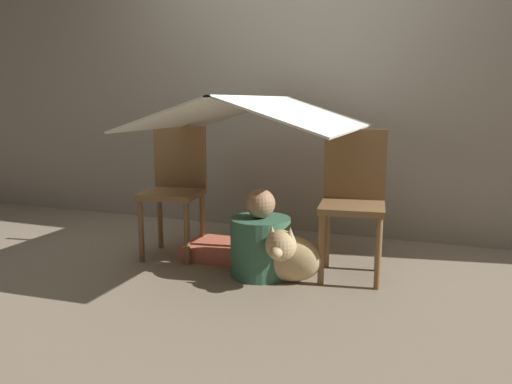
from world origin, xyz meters
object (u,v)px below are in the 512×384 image
Objects in this scene: chair_right at (353,196)px; person_front at (260,242)px; chair_left at (175,185)px; dog at (287,255)px.

chair_right reaches higher than person_front.
chair_left is 1.00× the size of chair_right.
chair_left is 2.24× the size of dog.
dog is (0.19, -0.08, -0.04)m from person_front.
chair_left is at bearing 161.70° from dog.
chair_left reaches higher than person_front.
chair_left is 1.65× the size of person_front.
dog is at bearing -26.72° from chair_left.
person_front is 0.21m from dog.
chair_right is 1.65× the size of person_front.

